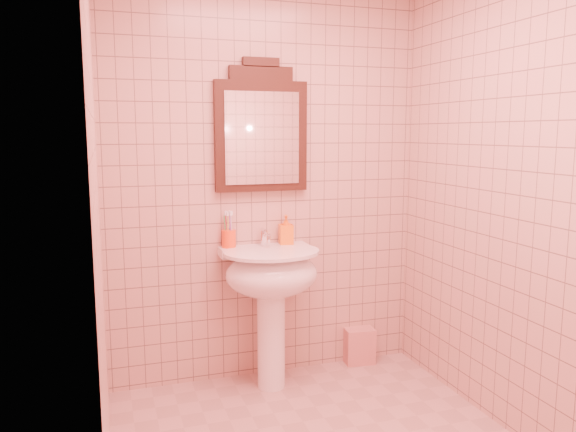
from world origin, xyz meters
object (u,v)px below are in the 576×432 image
object	(u,v)px
mirror	(261,130)
soap_dispenser	(286,230)
towel	(359,346)
toothbrush_cup	(229,238)
pedestal_sink	(271,283)

from	to	relation	value
mirror	soap_dispenser	bearing A→B (deg)	-15.87
mirror	towel	distance (m)	1.60
mirror	soap_dispenser	size ratio (longest dim) A/B	4.34
mirror	towel	xyz separation A→B (m)	(0.67, -0.03, -1.45)
toothbrush_cup	towel	bearing A→B (deg)	-0.39
pedestal_sink	towel	world-z (taller)	pedestal_sink
toothbrush_cup	soap_dispenser	bearing A→B (deg)	-2.36
pedestal_sink	toothbrush_cup	bearing A→B (deg)	141.36
mirror	soap_dispenser	world-z (taller)	mirror
pedestal_sink	soap_dispenser	bearing A→B (deg)	47.67
toothbrush_cup	towel	xyz separation A→B (m)	(0.89, -0.01, -0.80)
pedestal_sink	towel	size ratio (longest dim) A/B	3.58
towel	pedestal_sink	bearing A→B (deg)	-165.96
toothbrush_cup	soap_dispenser	distance (m)	0.37
towel	toothbrush_cup	bearing A→B (deg)	179.61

